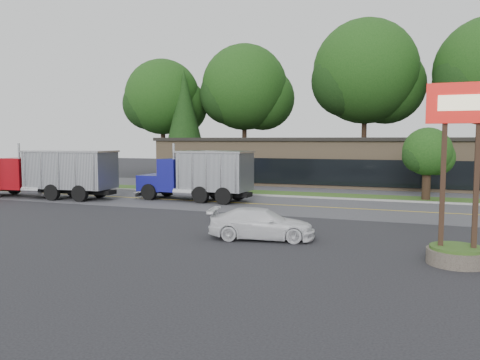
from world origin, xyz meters
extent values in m
plane|color=#2D2D32|center=(0.00, 0.00, 0.00)|extent=(140.00, 140.00, 0.00)
cube|color=#56565B|center=(0.00, 9.00, 0.00)|extent=(60.00, 8.00, 0.02)
cube|color=gold|center=(0.00, 9.00, 0.00)|extent=(60.00, 0.12, 0.01)
cube|color=#9E9E99|center=(0.00, 13.20, 0.00)|extent=(60.00, 0.30, 0.12)
cube|color=#2C4F1B|center=(0.00, 15.00, 0.00)|extent=(60.00, 3.40, 0.03)
cube|color=#56565B|center=(0.00, 20.00, 0.00)|extent=(60.00, 7.00, 0.02)
cube|color=#8A7154|center=(2.00, 26.00, 2.00)|extent=(32.00, 12.00, 4.00)
cylinder|color=#6B6054|center=(10.50, -2.50, 0.25)|extent=(1.90, 1.90, 0.50)
cylinder|color=#2C4F1B|center=(10.50, -2.50, 0.55)|extent=(1.70, 1.70, 0.10)
cube|color=#332116|center=(10.00, -2.50, 2.60)|extent=(0.16, 0.16, 5.00)
cube|color=#332116|center=(11.00, -2.50, 2.60)|extent=(0.16, 0.16, 5.00)
cube|color=red|center=(10.50, -2.50, 5.30)|extent=(2.20, 0.35, 1.30)
cube|color=beige|center=(10.50, -2.69, 5.30)|extent=(1.50, 0.04, 0.50)
cube|color=beige|center=(10.50, -2.31, 5.30)|extent=(1.50, 0.04, 0.50)
cylinder|color=#382619|center=(-20.00, 32.00, 2.52)|extent=(0.56, 0.56, 5.03)
sphere|color=#163E10|center=(-20.00, 32.00, 9.34)|extent=(9.20, 9.20, 9.20)
sphere|color=#163E10|center=(-18.28, 33.15, 8.19)|extent=(6.90, 6.90, 6.90)
sphere|color=black|center=(-21.44, 31.14, 8.48)|extent=(6.32, 6.32, 6.32)
cylinder|color=#382619|center=(-10.00, 34.00, 2.78)|extent=(0.56, 0.56, 5.57)
sphere|color=#163E10|center=(-10.00, 34.00, 10.34)|extent=(10.18, 10.18, 10.18)
sphere|color=#163E10|center=(-8.09, 35.27, 9.07)|extent=(7.64, 7.64, 7.64)
sphere|color=black|center=(-11.59, 33.05, 9.39)|extent=(7.00, 7.00, 7.00)
cylinder|color=#382619|center=(4.00, 34.00, 3.10)|extent=(0.56, 0.56, 6.20)
sphere|color=#163E10|center=(4.00, 34.00, 11.51)|extent=(11.33, 11.33, 11.33)
sphere|color=#163E10|center=(6.12, 35.42, 10.09)|extent=(8.50, 8.50, 8.50)
sphere|color=black|center=(2.23, 32.94, 10.44)|extent=(7.79, 7.79, 7.79)
sphere|color=black|center=(14.33, 32.00, 9.84)|extent=(7.34, 7.34, 7.34)
cylinder|color=#382619|center=(-16.00, 30.00, 0.50)|extent=(0.44, 0.44, 1.00)
cone|color=black|center=(-16.00, 30.00, 6.71)|extent=(5.37, 5.37, 10.98)
cylinder|color=#382619|center=(10.00, 15.00, 0.89)|extent=(0.56, 0.56, 1.79)
sphere|color=#163E10|center=(10.00, 15.00, 3.32)|extent=(3.27, 3.27, 3.27)
sphere|color=#163E10|center=(10.61, 15.41, 2.91)|extent=(2.45, 2.45, 2.45)
sphere|color=black|center=(9.49, 14.69, 3.01)|extent=(2.25, 2.25, 2.25)
cube|color=black|center=(-14.90, 6.88, 0.57)|extent=(10.14, 1.55, 0.28)
cube|color=#9C0B12|center=(-19.28, 6.64, 1.12)|extent=(2.54, 2.43, 1.10)
cube|color=#9C0B12|center=(-17.31, 6.75, 1.72)|extent=(1.88, 2.49, 2.20)
cube|color=black|center=(-18.07, 6.71, 2.12)|extent=(0.17, 2.10, 0.90)
cube|color=silver|center=(-13.14, 6.98, 2.02)|extent=(6.16, 2.82, 2.50)
cube|color=silver|center=(-13.14, 6.98, 3.32)|extent=(6.32, 2.98, 0.12)
cylinder|color=black|center=(-19.12, 7.80, 0.57)|extent=(1.12, 0.41, 1.10)
cylinder|color=black|center=(-12.77, 8.15, 0.57)|extent=(1.12, 0.41, 1.10)
cylinder|color=black|center=(-12.64, 5.85, 0.57)|extent=(1.12, 0.41, 1.10)
cube|color=black|center=(-4.50, 9.21, 0.57)|extent=(7.63, 1.42, 0.28)
cube|color=navy|center=(-7.79, 9.40, 1.12)|extent=(1.94, 2.40, 1.10)
cube|color=navy|center=(-6.31, 9.31, 1.72)|extent=(1.45, 2.47, 2.20)
cube|color=black|center=(-6.89, 9.35, 2.12)|extent=(0.18, 2.10, 0.90)
cube|color=silver|center=(-3.18, 9.14, 2.02)|extent=(4.67, 2.75, 2.50)
cube|color=silver|center=(-3.18, 9.14, 3.32)|extent=(4.83, 2.91, 0.12)
cylinder|color=black|center=(-7.56, 10.54, 0.57)|extent=(1.12, 0.41, 1.10)
cylinder|color=black|center=(-7.69, 8.24, 0.57)|extent=(1.12, 0.41, 1.10)
cylinder|color=black|center=(-2.79, 10.27, 0.57)|extent=(1.12, 0.41, 1.10)
cylinder|color=black|center=(-2.92, 7.97, 0.57)|extent=(1.12, 0.41, 1.10)
imported|color=white|center=(3.22, -0.92, 0.64)|extent=(4.64, 2.56, 1.27)
camera|label=1|loc=(9.01, -19.26, 4.13)|focal=35.00mm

